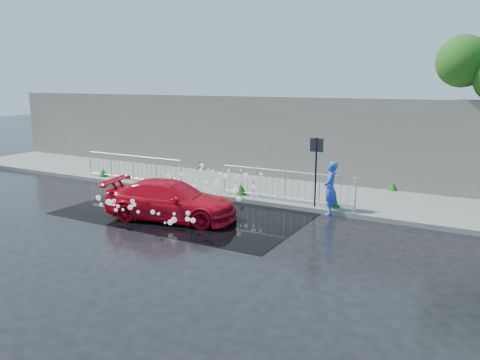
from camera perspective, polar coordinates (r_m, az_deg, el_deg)
name	(u,v)px	position (r m, az deg, el deg)	size (l,w,h in m)	color
ground	(158,217)	(15.40, -9.98, -4.45)	(90.00, 90.00, 0.00)	black
pavement	(234,185)	(19.39, -0.68, -0.63)	(30.00, 4.00, 0.15)	slate
curb	(208,195)	(17.72, -3.89, -1.85)	(30.00, 0.25, 0.16)	slate
retaining_wall	(259,136)	(20.99, 2.30, 5.38)	(30.00, 0.60, 3.50)	#6B625A
puddle	(188,211)	(15.87, -6.30, -3.82)	(8.00, 5.00, 0.01)	black
sign_post	(316,161)	(15.64, 9.26, 2.31)	(0.45, 0.06, 2.50)	black
railing_left	(133,167)	(20.26, -12.92, 1.52)	(5.05, 0.05, 1.10)	silver
railing_right	(285,185)	(16.49, 5.53, -0.59)	(5.05, 0.05, 1.10)	silver
weeds	(223,180)	(19.05, -2.07, -0.04)	(12.17, 3.93, 0.44)	#1A4412
water_spray	(186,194)	(15.48, -6.61, -1.68)	(3.73, 5.70, 1.16)	white
red_car	(171,200)	(14.93, -8.42, -2.47)	(1.73, 4.25, 1.23)	red
person	(330,188)	(15.52, 10.97, -1.00)	(0.64, 0.42, 1.76)	blue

